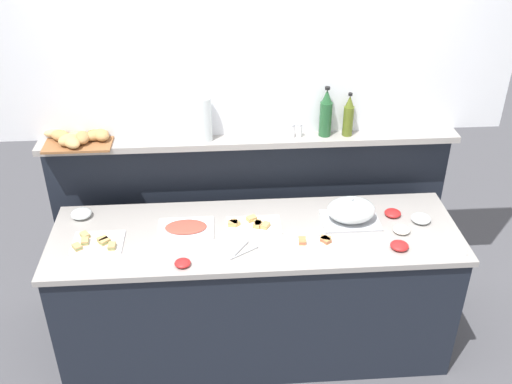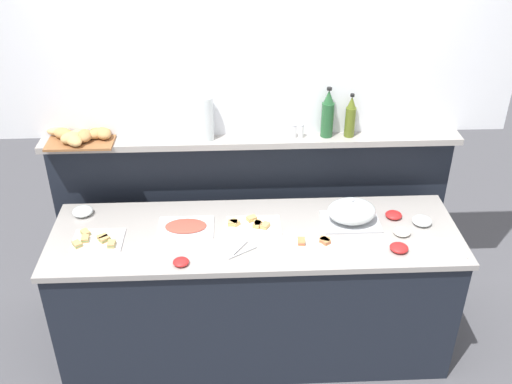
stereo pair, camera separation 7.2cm
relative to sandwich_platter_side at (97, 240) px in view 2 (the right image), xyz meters
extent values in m
plane|color=#4C4C51|center=(0.90, 0.65, -0.91)|extent=(12.00, 12.00, 0.00)
cube|color=black|center=(0.90, 0.05, -0.48)|extent=(2.34, 0.68, 0.87)
cube|color=gray|center=(0.90, 0.05, -0.03)|extent=(2.38, 0.72, 0.03)
cube|color=black|center=(0.90, 0.59, -0.29)|extent=(2.59, 0.08, 1.24)
cube|color=gray|center=(0.90, 0.54, 0.35)|extent=(2.59, 0.22, 0.04)
cube|color=white|center=(0.90, 0.61, 1.03)|extent=(3.19, 0.08, 1.32)
cube|color=silver|center=(0.01, 0.01, -0.01)|extent=(0.29, 0.22, 0.01)
cube|color=tan|center=(-0.06, 0.00, 0.00)|extent=(0.05, 0.06, 0.01)
cube|color=#66994C|center=(-0.06, 0.00, 0.01)|extent=(0.05, 0.06, 0.01)
cube|color=tan|center=(-0.06, 0.00, 0.02)|extent=(0.05, 0.06, 0.01)
cube|color=tan|center=(0.09, -0.06, 0.00)|extent=(0.04, 0.06, 0.01)
cube|color=#66994C|center=(0.09, -0.06, 0.01)|extent=(0.04, 0.06, 0.01)
cube|color=tan|center=(0.09, -0.06, 0.02)|extent=(0.04, 0.06, 0.01)
cube|color=tan|center=(0.05, -0.01, 0.00)|extent=(0.07, 0.07, 0.01)
cube|color=#66994C|center=(0.05, -0.01, 0.01)|extent=(0.07, 0.07, 0.01)
cube|color=tan|center=(0.05, -0.01, 0.02)|extent=(0.07, 0.07, 0.01)
cube|color=tan|center=(0.03, 0.01, 0.00)|extent=(0.07, 0.06, 0.01)
cube|color=#66994C|center=(0.03, 0.01, 0.01)|extent=(0.07, 0.06, 0.01)
cube|color=tan|center=(0.03, 0.01, 0.02)|extent=(0.07, 0.06, 0.01)
cube|color=tan|center=(-0.07, 0.06, 0.00)|extent=(0.07, 0.07, 0.01)
cube|color=#66994C|center=(-0.07, 0.06, 0.01)|extent=(0.07, 0.07, 0.01)
cube|color=tan|center=(-0.07, 0.06, 0.02)|extent=(0.07, 0.07, 0.01)
cube|color=tan|center=(-0.10, -0.05, 0.00)|extent=(0.06, 0.07, 0.01)
cube|color=#66994C|center=(-0.10, -0.05, 0.01)|extent=(0.06, 0.07, 0.01)
cube|color=tan|center=(-0.10, -0.05, 0.02)|extent=(0.06, 0.07, 0.01)
cube|color=white|center=(0.90, 0.11, -0.01)|extent=(0.32, 0.19, 0.01)
cube|color=tan|center=(0.77, 0.12, 0.00)|extent=(0.06, 0.04, 0.01)
cube|color=#E5C666|center=(0.77, 0.12, 0.01)|extent=(0.06, 0.04, 0.01)
cube|color=tan|center=(0.77, 0.12, 0.02)|extent=(0.06, 0.04, 0.01)
cube|color=tan|center=(0.96, 0.08, 0.00)|extent=(0.06, 0.07, 0.01)
cube|color=#E5C666|center=(0.96, 0.08, 0.01)|extent=(0.06, 0.07, 0.01)
cube|color=tan|center=(0.96, 0.08, 0.02)|extent=(0.06, 0.07, 0.01)
cube|color=tan|center=(0.89, 0.16, 0.00)|extent=(0.07, 0.06, 0.01)
cube|color=#E5C666|center=(0.89, 0.16, 0.01)|extent=(0.07, 0.06, 0.01)
cube|color=tan|center=(0.89, 0.16, 0.02)|extent=(0.07, 0.06, 0.01)
cube|color=tan|center=(0.79, 0.12, 0.00)|extent=(0.07, 0.07, 0.01)
cube|color=#E5C666|center=(0.79, 0.12, 0.01)|extent=(0.07, 0.07, 0.01)
cube|color=tan|center=(0.79, 0.12, 0.02)|extent=(0.07, 0.07, 0.01)
cube|color=tan|center=(0.92, 0.10, 0.00)|extent=(0.06, 0.07, 0.01)
cube|color=#E5C666|center=(0.92, 0.10, 0.01)|extent=(0.06, 0.07, 0.01)
cube|color=tan|center=(0.92, 0.10, 0.02)|extent=(0.06, 0.07, 0.01)
cube|color=tan|center=(0.92, 0.10, 0.00)|extent=(0.05, 0.06, 0.01)
cube|color=#E5C666|center=(0.92, 0.10, 0.01)|extent=(0.05, 0.06, 0.01)
cube|color=tan|center=(0.92, 0.10, 0.02)|extent=(0.05, 0.06, 0.01)
cube|color=white|center=(1.21, -0.12, -0.01)|extent=(0.33, 0.17, 0.01)
cube|color=#AD7A47|center=(1.29, -0.08, 0.00)|extent=(0.07, 0.06, 0.01)
cube|color=#B24738|center=(1.29, -0.08, 0.01)|extent=(0.07, 0.06, 0.01)
cube|color=#AD7A47|center=(1.29, -0.08, 0.02)|extent=(0.07, 0.06, 0.01)
cube|color=#AD7A47|center=(1.16, -0.08, 0.00)|extent=(0.04, 0.06, 0.01)
cube|color=#B24738|center=(1.16, -0.08, 0.01)|extent=(0.04, 0.06, 0.01)
cube|color=#AD7A47|center=(1.16, -0.08, 0.02)|extent=(0.04, 0.06, 0.01)
cube|color=#AD7A47|center=(1.29, -0.09, 0.00)|extent=(0.06, 0.07, 0.01)
cube|color=#B24738|center=(1.29, -0.09, 0.01)|extent=(0.06, 0.07, 0.01)
cube|color=#AD7A47|center=(1.29, -0.09, 0.02)|extent=(0.06, 0.07, 0.01)
cube|color=silver|center=(0.50, 0.11, -0.01)|extent=(0.32, 0.22, 0.01)
ellipsoid|color=#B24738|center=(0.50, 0.11, 0.00)|extent=(0.24, 0.16, 0.01)
cube|color=#B7BABF|center=(1.47, 0.13, -0.01)|extent=(0.34, 0.24, 0.01)
ellipsoid|color=silver|center=(1.47, 0.13, 0.07)|extent=(0.28, 0.23, 0.14)
sphere|color=#B7BABF|center=(1.47, 0.13, 0.15)|extent=(0.02, 0.02, 0.02)
ellipsoid|color=silver|center=(1.89, 0.09, 0.01)|extent=(0.12, 0.12, 0.05)
ellipsoid|color=#599959|center=(1.89, 0.09, 0.00)|extent=(0.09, 0.09, 0.03)
ellipsoid|color=silver|center=(-0.14, 0.28, 0.01)|extent=(0.12, 0.12, 0.05)
ellipsoid|color=#BF4C3F|center=(-0.14, 0.28, 0.00)|extent=(0.10, 0.10, 0.03)
ellipsoid|color=red|center=(1.69, -0.16, 0.01)|extent=(0.10, 0.10, 0.04)
ellipsoid|color=silver|center=(1.75, -0.01, 0.01)|extent=(0.10, 0.10, 0.04)
ellipsoid|color=red|center=(1.74, 0.17, 0.01)|extent=(0.10, 0.10, 0.03)
ellipsoid|color=red|center=(0.49, -0.23, 0.00)|extent=(0.09, 0.09, 0.03)
cylinder|color=#B7BABF|center=(0.80, -0.12, -0.01)|extent=(0.11, 0.16, 0.01)
cylinder|color=#B7BABF|center=(0.83, -0.15, -0.01)|extent=(0.16, 0.10, 0.01)
sphere|color=#B7BABF|center=(0.75, -0.19, -0.01)|extent=(0.01, 0.01, 0.01)
cube|color=white|center=(1.96, -0.17, 0.00)|extent=(0.18, 0.18, 0.02)
cylinder|color=#23562D|center=(1.36, 0.52, 0.48)|extent=(0.08, 0.08, 0.22)
cone|color=#23562D|center=(1.36, 0.52, 0.63)|extent=(0.06, 0.06, 0.08)
cylinder|color=black|center=(1.36, 0.52, 0.68)|extent=(0.03, 0.03, 0.02)
cylinder|color=#56661E|center=(1.50, 0.52, 0.46)|extent=(0.06, 0.06, 0.19)
cone|color=#56661E|center=(1.50, 0.52, 0.59)|extent=(0.05, 0.05, 0.07)
cylinder|color=black|center=(1.50, 0.52, 0.64)|extent=(0.03, 0.03, 0.02)
cylinder|color=white|center=(1.16, 0.51, 0.41)|extent=(0.03, 0.03, 0.08)
cylinder|color=#B7BABF|center=(1.16, 0.51, 0.45)|extent=(0.03, 0.03, 0.01)
cylinder|color=white|center=(1.20, 0.51, 0.41)|extent=(0.03, 0.03, 0.08)
cylinder|color=#B7BABF|center=(1.20, 0.51, 0.45)|extent=(0.03, 0.03, 0.01)
cube|color=brown|center=(-0.13, 0.51, 0.38)|extent=(0.40, 0.26, 0.02)
ellipsoid|color=tan|center=(-0.16, 0.44, 0.42)|extent=(0.15, 0.17, 0.06)
ellipsoid|color=#B7844C|center=(-0.24, 0.53, 0.42)|extent=(0.16, 0.15, 0.06)
ellipsoid|color=tan|center=(-0.15, 0.52, 0.41)|extent=(0.17, 0.14, 0.06)
ellipsoid|color=tan|center=(-0.28, 0.58, 0.42)|extent=(0.16, 0.10, 0.06)
ellipsoid|color=#AD7A47|center=(-0.06, 0.60, 0.41)|extent=(0.16, 0.14, 0.05)
ellipsoid|color=#B7844C|center=(-0.03, 0.53, 0.41)|extent=(0.18, 0.14, 0.06)
ellipsoid|color=tan|center=(-0.18, 0.46, 0.42)|extent=(0.15, 0.15, 0.07)
ellipsoid|color=#B7844C|center=(0.00, 0.52, 0.42)|extent=(0.14, 0.15, 0.06)
ellipsoid|color=#AD7A47|center=(-0.11, 0.49, 0.42)|extent=(0.11, 0.14, 0.06)
cylinder|color=silver|center=(0.63, 0.51, 0.51)|extent=(0.09, 0.09, 0.27)
camera|label=1|loc=(0.71, -2.75, 1.97)|focal=41.38mm
camera|label=2|loc=(0.78, -2.75, 1.97)|focal=41.38mm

